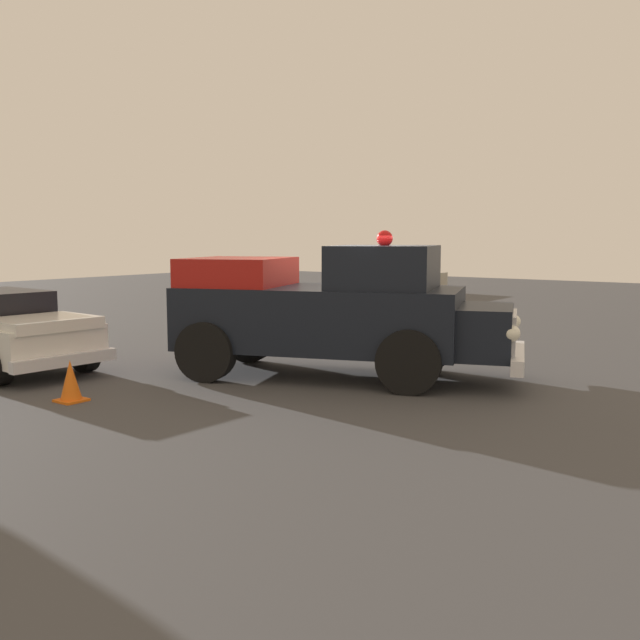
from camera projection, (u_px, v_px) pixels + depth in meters
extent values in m
plane|color=#424244|center=(347.00, 372.00, 12.85)|extent=(60.00, 60.00, 0.00)
cylinder|color=black|center=(426.00, 343.00, 12.92)|extent=(0.65, 1.09, 1.04)
cylinder|color=black|center=(409.00, 362.00, 11.01)|extent=(0.65, 1.09, 1.04)
cylinder|color=black|center=(250.00, 336.00, 13.89)|extent=(0.65, 1.09, 1.04)
cylinder|color=black|center=(206.00, 352.00, 11.98)|extent=(0.65, 1.09, 1.04)
cube|color=black|center=(320.00, 318.00, 12.39)|extent=(3.64, 5.32, 1.10)
cube|color=black|center=(484.00, 331.00, 11.62)|extent=(1.96, 1.44, 0.84)
cube|color=black|center=(384.00, 268.00, 11.97)|extent=(2.36, 2.24, 0.76)
cube|color=#B21914|center=(238.00, 274.00, 12.73)|extent=(2.42, 2.26, 0.60)
cube|color=silver|center=(512.00, 332.00, 11.49)|extent=(1.40, 0.60, 0.64)
cube|color=silver|center=(518.00, 357.00, 11.52)|extent=(2.17, 0.95, 0.24)
sphere|color=white|center=(513.00, 322.00, 12.23)|extent=(0.33, 0.33, 0.26)
sphere|color=white|center=(512.00, 333.00, 10.74)|extent=(0.33, 0.33, 0.26)
sphere|color=red|center=(385.00, 238.00, 11.91)|extent=(0.36, 0.36, 0.28)
cylinder|color=black|center=(85.00, 353.00, 12.90)|extent=(0.30, 0.69, 0.68)
cylinder|color=black|center=(8.00, 339.00, 14.73)|extent=(0.30, 0.69, 0.68)
cube|color=white|center=(2.00, 336.00, 13.15)|extent=(2.05, 4.30, 0.64)
cube|color=white|center=(41.00, 323.00, 12.20)|extent=(1.72, 1.50, 0.20)
cube|color=silver|center=(65.00, 361.00, 11.80)|extent=(1.91, 0.28, 0.20)
cylinder|color=#B7BABF|center=(320.00, 337.00, 15.89)|extent=(0.04, 0.04, 0.44)
cylinder|color=#B7BABF|center=(301.00, 337.00, 15.89)|extent=(0.04, 0.04, 0.44)
cylinder|color=#B7BABF|center=(320.00, 334.00, 16.33)|extent=(0.04, 0.04, 0.44)
cylinder|color=#B7BABF|center=(301.00, 334.00, 16.33)|extent=(0.04, 0.04, 0.44)
cube|color=#B21E1E|center=(310.00, 325.00, 16.08)|extent=(0.67, 0.67, 0.04)
cube|color=#B21E1E|center=(311.00, 312.00, 16.29)|extent=(0.32, 0.41, 0.56)
cube|color=#B7BABF|center=(321.00, 318.00, 16.07)|extent=(0.38, 0.29, 0.03)
cube|color=#B7BABF|center=(300.00, 318.00, 16.06)|extent=(0.38, 0.29, 0.03)
cube|color=orange|center=(71.00, 400.00, 10.58)|extent=(0.40, 0.40, 0.04)
cone|color=orange|center=(71.00, 380.00, 10.54)|extent=(0.32, 0.32, 0.60)
cube|color=#A8A393|center=(363.00, 292.00, 25.81)|extent=(13.89, 0.12, 0.90)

